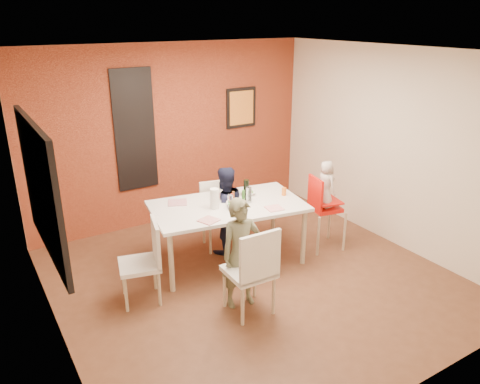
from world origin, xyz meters
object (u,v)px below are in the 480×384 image
chair_left (147,257)px  wine_bottle (246,190)px  chair_near (254,268)px  high_chair (322,206)px  child_far (224,211)px  paper_towel_roll (215,199)px  chair_far (217,211)px  child_near (241,253)px  dining_table (228,210)px  toddler (326,184)px

chair_left → wine_bottle: size_ratio=3.50×
wine_bottle → chair_left: bearing=-168.1°
chair_near → high_chair: bearing=-152.1°
chair_near → child_far: 1.50m
high_chair → paper_towel_roll: bearing=88.8°
chair_far → child_near: 1.49m
dining_table → high_chair: high_chair is taller
dining_table → chair_left: bearing=-166.2°
toddler → paper_towel_roll: bearing=77.8°
dining_table → chair_left: chair_left is taller
dining_table → high_chair: size_ratio=1.98×
wine_bottle → chair_near: bearing=-119.2°
chair_near → chair_left: size_ratio=1.08×
high_chair → toddler: toddler is taller
chair_left → child_far: bearing=126.5°
dining_table → child_near: child_near is taller
dining_table → wine_bottle: 0.36m
chair_far → child_near: (-0.48, -1.41, 0.12)m
dining_table → chair_far: bearing=77.6°
chair_near → wine_bottle: wine_bottle is taller
child_far → toddler: toddler is taller
dining_table → chair_far: (0.11, 0.48, -0.22)m
toddler → child_far: bearing=64.5°
dining_table → chair_far: chair_far is taller
high_chair → wine_bottle: (-0.99, 0.37, 0.31)m
dining_table → chair_far: 0.54m
chair_left → high_chair: bearing=102.8°
chair_near → toddler: 1.91m
dining_table → child_far: size_ratio=1.70×
chair_left → toddler: 2.57m
chair_far → toddler: toddler is taller
child_far → wine_bottle: child_far is taller
chair_near → child_near: child_near is taller
dining_table → wine_bottle: wine_bottle is taller
chair_far → child_far: 0.26m
dining_table → chair_near: chair_near is taller
child_far → toddler: size_ratio=1.89×
dining_table → paper_towel_roll: (-0.20, -0.02, 0.20)m
chair_near → child_near: (0.00, 0.25, 0.06)m
chair_near → chair_far: 1.73m
chair_near → toddler: (1.69, 0.82, 0.36)m
wine_bottle → child_near: bearing=-125.1°
child_near → paper_towel_roll: child_near is taller
toddler → high_chair: bearing=71.4°
child_far → paper_towel_roll: 0.50m
child_far → toddler: bearing=153.7°
chair_far → chair_left: 1.54m
chair_left → toddler: toddler is taller
child_near → wine_bottle: (0.67, 0.95, 0.30)m
dining_table → child_near: bearing=-112.0°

